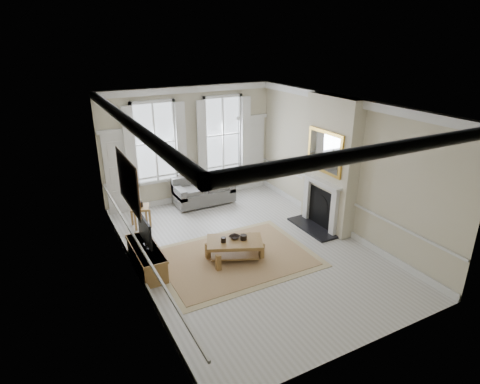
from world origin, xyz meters
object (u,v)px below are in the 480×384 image
sofa (203,192)px  coffee_table (235,244)px  side_table (140,210)px  tv_stand (147,258)px

sofa → coffee_table: sofa is taller
sofa → side_table: (-2.06, -0.67, 0.10)m
sofa → tv_stand: sofa is taller
coffee_table → tv_stand: tv_stand is taller
side_table → sofa: bearing=18.1°
coffee_table → tv_stand: 1.94m
sofa → coffee_table: (-0.63, -3.29, 0.03)m
side_table → tv_stand: (-0.44, -2.13, -0.18)m
side_table → tv_stand: bearing=-101.7°
tv_stand → side_table: bearing=78.3°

